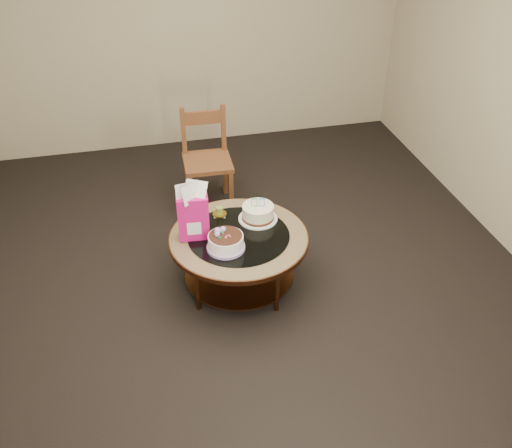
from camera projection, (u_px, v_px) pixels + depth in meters
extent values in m
plane|color=black|center=(240.00, 283.00, 4.38)|extent=(5.00, 5.00, 0.00)
cube|color=tan|center=(185.00, 22.00, 5.63)|extent=(4.50, 0.02, 2.60)
cylinder|color=#5B311A|center=(277.00, 240.00, 4.49)|extent=(0.04, 0.04, 0.42)
cylinder|color=#5B311A|center=(205.00, 239.00, 4.50)|extent=(0.04, 0.04, 0.42)
cylinder|color=#5B311A|center=(197.00, 286.00, 4.04)|extent=(0.04, 0.04, 0.42)
cylinder|color=#5B311A|center=(277.00, 288.00, 4.02)|extent=(0.04, 0.04, 0.42)
cylinder|color=#5B311A|center=(239.00, 273.00, 4.32)|extent=(0.82, 0.82, 0.02)
cylinder|color=#5B311A|center=(239.00, 238.00, 4.13)|extent=(1.02, 1.02, 0.04)
cylinder|color=#8E744E|center=(239.00, 236.00, 4.13)|extent=(1.00, 1.00, 0.01)
cylinder|color=black|center=(239.00, 236.00, 4.12)|extent=(0.74, 0.74, 0.01)
cylinder|color=#A589C3|center=(226.00, 247.00, 3.98)|extent=(0.27, 0.27, 0.02)
cylinder|color=white|center=(226.00, 242.00, 3.96)|extent=(0.25, 0.25, 0.11)
cylinder|color=black|center=(226.00, 236.00, 3.92)|extent=(0.23, 0.23, 0.01)
sphere|color=#A589C3|center=(218.00, 231.00, 3.94)|extent=(0.05, 0.05, 0.05)
sphere|color=#A589C3|center=(223.00, 229.00, 3.96)|extent=(0.04, 0.04, 0.04)
sphere|color=#A589C3|center=(217.00, 234.00, 3.91)|extent=(0.04, 0.04, 0.04)
cone|color=#207935|center=(223.00, 233.00, 3.94)|extent=(0.03, 0.03, 0.02)
cone|color=#207935|center=(214.00, 234.00, 3.93)|extent=(0.04, 0.04, 0.02)
cone|color=#207935|center=(225.00, 229.00, 3.98)|extent=(0.04, 0.03, 0.02)
cone|color=#207935|center=(220.00, 237.00, 3.90)|extent=(0.04, 0.04, 0.02)
cylinder|color=white|center=(258.00, 219.00, 4.28)|extent=(0.29, 0.29, 0.01)
cylinder|color=#452213|center=(258.00, 217.00, 4.27)|extent=(0.24, 0.24, 0.02)
cylinder|color=white|center=(258.00, 211.00, 4.24)|extent=(0.24, 0.24, 0.09)
cube|color=green|center=(254.00, 202.00, 4.20)|extent=(0.05, 0.02, 0.07)
cube|color=white|center=(254.00, 202.00, 4.20)|extent=(0.04, 0.02, 0.05)
cube|color=#3D84D0|center=(262.00, 202.00, 4.20)|extent=(0.05, 0.02, 0.07)
cube|color=white|center=(262.00, 202.00, 4.20)|extent=(0.04, 0.02, 0.05)
cube|color=#DC1482|center=(193.00, 217.00, 4.01)|extent=(0.23, 0.14, 0.34)
cube|color=white|center=(194.00, 224.00, 4.05)|extent=(0.11, 0.13, 0.10)
cube|color=#DBB75A|center=(220.00, 215.00, 4.33)|extent=(0.11, 0.11, 0.01)
cylinder|color=gold|center=(220.00, 214.00, 4.32)|extent=(0.11, 0.11, 0.01)
cylinder|color=olive|center=(219.00, 210.00, 4.30)|extent=(0.05, 0.05, 0.05)
cylinder|color=black|center=(219.00, 207.00, 4.29)|extent=(0.00, 0.00, 0.01)
cube|color=brown|center=(207.00, 162.00, 5.04)|extent=(0.43, 0.43, 0.04)
cube|color=brown|center=(191.00, 196.00, 4.99)|extent=(0.04, 0.04, 0.45)
cube|color=brown|center=(231.00, 192.00, 5.05)|extent=(0.04, 0.04, 0.45)
cube|color=brown|center=(187.00, 176.00, 5.28)|extent=(0.04, 0.04, 0.45)
cube|color=brown|center=(225.00, 172.00, 5.34)|extent=(0.04, 0.04, 0.45)
cube|color=brown|center=(183.00, 132.00, 5.02)|extent=(0.04, 0.04, 0.46)
cube|color=brown|center=(224.00, 128.00, 5.08)|extent=(0.04, 0.04, 0.46)
cube|color=brown|center=(203.00, 118.00, 4.98)|extent=(0.36, 0.04, 0.12)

